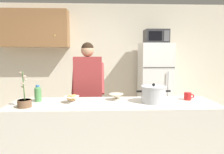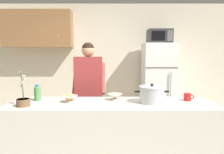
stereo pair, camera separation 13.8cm
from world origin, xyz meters
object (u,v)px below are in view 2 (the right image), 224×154
object	(u,v)px
person_near_pot	(89,83)
cooking_pot	(152,95)
microwave	(159,36)
bread_bowl	(70,98)
bottle_near_edge	(38,93)
empty_bowl	(115,96)
potted_orchid	(23,101)
coffee_mug	(188,97)
refrigerator	(158,84)

from	to	relation	value
person_near_pot	cooking_pot	distance (m)	1.11
microwave	bread_bowl	xyz separation A→B (m)	(-1.48, -1.80, -0.88)
microwave	bottle_near_edge	xyz separation A→B (m)	(-1.91, -1.71, -0.84)
bread_bowl	empty_bowl	size ratio (longest dim) A/B	0.98
microwave	potted_orchid	bearing A→B (deg)	-134.91
bread_bowl	cooking_pot	bearing A→B (deg)	-1.84
microwave	coffee_mug	distance (m)	1.93
person_near_pot	empty_bowl	distance (m)	0.70
empty_bowl	potted_orchid	world-z (taller)	potted_orchid
person_near_pot	potted_orchid	bearing A→B (deg)	-126.30
refrigerator	bottle_near_edge	bearing A→B (deg)	-137.82
potted_orchid	bottle_near_edge	bearing A→B (deg)	76.50
bottle_near_edge	potted_orchid	size ratio (longest dim) A/B	0.51
refrigerator	cooking_pot	size ratio (longest dim) A/B	4.14
refrigerator	empty_bowl	size ratio (longest dim) A/B	9.29
cooking_pot	potted_orchid	world-z (taller)	potted_orchid
refrigerator	coffee_mug	distance (m)	1.74
bread_bowl	bottle_near_edge	size ratio (longest dim) A/B	0.89
microwave	bottle_near_edge	world-z (taller)	microwave
refrigerator	person_near_pot	xyz separation A→B (m)	(-1.33, -1.13, 0.19)
coffee_mug	empty_bowl	bearing A→B (deg)	177.66
microwave	cooking_pot	distance (m)	2.07
person_near_pot	coffee_mug	bearing A→B (deg)	-24.60
refrigerator	empty_bowl	bearing A→B (deg)	-118.76
potted_orchid	person_near_pot	bearing A→B (deg)	53.70
refrigerator	empty_bowl	distance (m)	1.94
refrigerator	bread_bowl	bearing A→B (deg)	-129.14
person_near_pot	refrigerator	bearing A→B (deg)	40.25
coffee_mug	bread_bowl	world-z (taller)	bread_bowl
bottle_near_edge	coffee_mug	bearing A→B (deg)	-0.06
cooking_pot	bottle_near_edge	size ratio (longest dim) A/B	2.02
microwave	empty_bowl	distance (m)	2.12
empty_bowl	bottle_near_edge	xyz separation A→B (m)	(-0.98, -0.04, 0.05)
microwave	bottle_near_edge	size ratio (longest dim) A/B	2.34
cooking_pot	bread_bowl	xyz separation A→B (m)	(-0.99, 0.03, -0.05)
microwave	bread_bowl	world-z (taller)	microwave
microwave	potted_orchid	xyz separation A→B (m)	(-1.98, -1.98, -0.87)
bread_bowl	bottle_near_edge	bearing A→B (deg)	168.60
refrigerator	empty_bowl	xyz separation A→B (m)	(-0.93, -1.70, 0.11)
empty_bowl	potted_orchid	distance (m)	1.09
person_near_pot	potted_orchid	distance (m)	1.09
person_near_pot	coffee_mug	world-z (taller)	person_near_pot
refrigerator	bottle_near_edge	xyz separation A→B (m)	(-1.91, -1.73, 0.16)
bread_bowl	person_near_pot	bearing A→B (deg)	77.97
cooking_pot	empty_bowl	size ratio (longest dim) A/B	2.24
cooking_pot	coffee_mug	bearing A→B (deg)	13.74
person_near_pot	potted_orchid	world-z (taller)	person_near_pot
bread_bowl	bottle_near_edge	world-z (taller)	bottle_near_edge
coffee_mug	empty_bowl	distance (m)	0.92
refrigerator	potted_orchid	size ratio (longest dim) A/B	4.25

